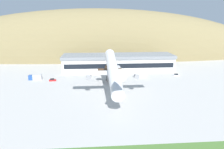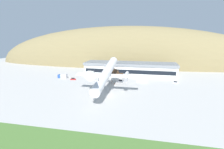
{
  "view_description": "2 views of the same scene",
  "coord_description": "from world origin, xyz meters",
  "views": [
    {
      "loc": [
        -10.57,
        -91.02,
        33.38
      ],
      "look_at": [
        -3.17,
        0.53,
        10.35
      ],
      "focal_mm": 35.0,
      "sensor_mm": 36.0,
      "label": 1
    },
    {
      "loc": [
        20.46,
        -88.35,
        31.29
      ],
      "look_at": [
        0.69,
        4.29,
        10.89
      ],
      "focal_mm": 28.0,
      "sensor_mm": 36.0,
      "label": 2
    }
  ],
  "objects": [
    {
      "name": "ground_plane",
      "position": [
        0.0,
        0.0,
        0.0
      ],
      "size": [
        390.26,
        390.26,
        0.0
      ],
      "primitive_type": "plane",
      "color": "#B7B5AF"
    },
    {
      "name": "hill_backdrop",
      "position": [
        -6.77,
        108.69,
        0.0
      ],
      "size": [
        316.71,
        61.83,
        86.72
      ],
      "primitive_type": "ellipsoid",
      "color": "olive",
      "rests_on": "ground_plane"
    },
    {
      "name": "terminal_building",
      "position": [
        5.33,
        53.89,
        6.08
      ],
      "size": [
        74.52,
        20.03,
        10.73
      ],
      "color": "white",
      "rests_on": "ground_plane"
    },
    {
      "name": "jetway_0",
      "position": [
        4.33,
        36.66,
        3.99
      ],
      "size": [
        3.38,
        13.97,
        5.43
      ],
      "color": "silver",
      "rests_on": "ground_plane"
    },
    {
      "name": "cargo_airplane",
      "position": [
        -2.45,
        4.18,
        11.14
      ],
      "size": [
        36.36,
        55.25,
        16.19
      ],
      "color": "silver"
    },
    {
      "name": "service_car_0",
      "position": [
        -34.41,
        29.46,
        0.59
      ],
      "size": [
        3.93,
        1.98,
        1.43
      ],
      "color": "#B21E1E",
      "rests_on": "ground_plane"
    },
    {
      "name": "service_car_1",
      "position": [
        39.08,
        34.45,
        0.61
      ],
      "size": [
        3.76,
        2.1,
        1.48
      ],
      "color": "silver",
      "rests_on": "ground_plane"
    },
    {
      "name": "service_car_2",
      "position": [
        1.1,
        30.29,
        0.66
      ],
      "size": [
        4.66,
        2.05,
        1.6
      ],
      "color": "silver",
      "rests_on": "ground_plane"
    },
    {
      "name": "fuel_truck",
      "position": [
        -44.58,
        32.83,
        1.53
      ],
      "size": [
        7.37,
        2.51,
        3.17
      ],
      "color": "#264C99",
      "rests_on": "ground_plane"
    },
    {
      "name": "box_truck",
      "position": [
        16.51,
        33.22,
        1.48
      ],
      "size": [
        7.36,
        2.58,
        3.07
      ],
      "color": "silver",
      "rests_on": "ground_plane"
    },
    {
      "name": "traffic_cone_0",
      "position": [
        -1.86,
        24.2,
        0.28
      ],
      "size": [
        0.52,
        0.52,
        0.58
      ],
      "color": "orange",
      "rests_on": "ground_plane"
    }
  ]
}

